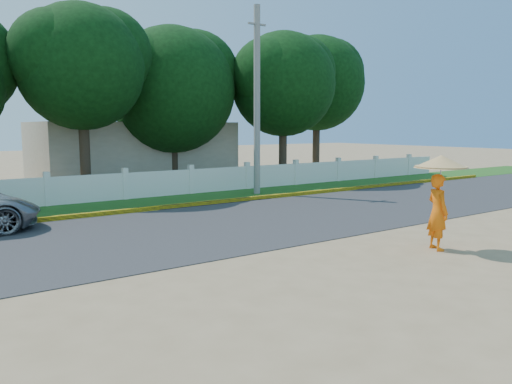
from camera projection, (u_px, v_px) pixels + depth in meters
ground at (307, 258)px, 11.25m from camera, size 120.00×120.00×0.00m
road at (208, 226)px, 14.89m from camera, size 60.00×7.00×0.02m
grass_verge at (139, 204)px, 19.14m from camera, size 60.00×3.50×0.03m
curb at (158, 208)px, 17.76m from camera, size 40.00×0.18×0.16m
fence at (125, 186)px, 20.24m from camera, size 40.00×0.10×1.10m
building_near at (132, 152)px, 27.33m from camera, size 10.00×6.00×3.20m
utility_pole at (257, 102)px, 21.54m from camera, size 0.28×0.28×8.07m
monk_with_parasol at (439, 188)px, 11.89m from camera, size 1.26×1.26×2.29m
tree_row at (117, 81)px, 22.60m from camera, size 34.34×7.89×8.47m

